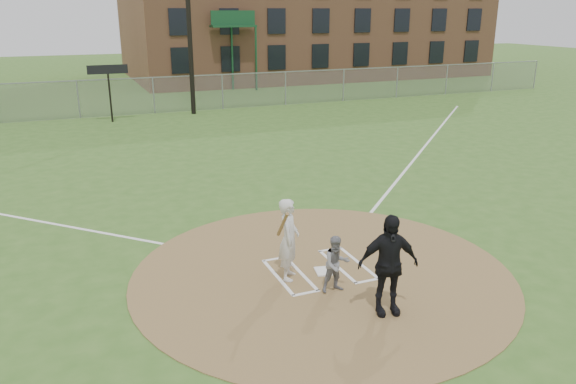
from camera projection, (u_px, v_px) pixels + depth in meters
name	position (u px, v px, depth m)	size (l,w,h in m)	color
ground	(322.00, 273.00, 12.47)	(140.00, 140.00, 0.00)	#365E20
dirt_circle	(322.00, 273.00, 12.46)	(8.40, 8.40, 0.02)	olive
home_plate	(326.00, 271.00, 12.49)	(0.45, 0.45, 0.03)	white
foul_line_first	(423.00, 149.00, 23.63)	(0.10, 24.00, 0.01)	white
catcher	(336.00, 264.00, 11.46)	(0.59, 0.46, 1.21)	gray
umpire	(388.00, 265.00, 10.53)	(1.17, 0.49, 2.00)	black
batters_boxes	(319.00, 269.00, 12.59)	(2.08, 1.88, 0.01)	white
batter_at_plate	(289.00, 239.00, 11.94)	(0.69, 1.09, 1.81)	silver
outfield_fence	(154.00, 95.00, 31.52)	(56.08, 0.08, 2.03)	slate
scoreboard_sign	(108.00, 76.00, 28.62)	(2.00, 0.10, 2.93)	black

